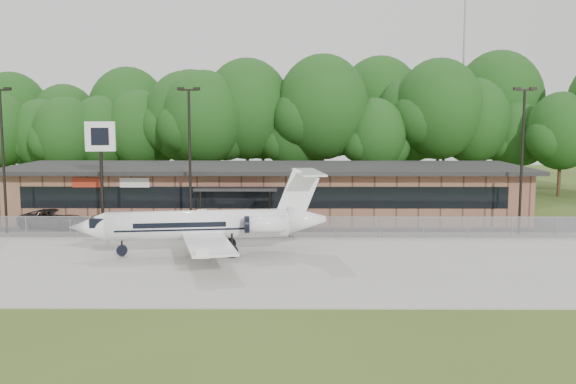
{
  "coord_description": "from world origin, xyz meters",
  "views": [
    {
      "loc": [
        2.11,
        -27.84,
        8.34
      ],
      "look_at": [
        1.84,
        12.0,
        3.55
      ],
      "focal_mm": 40.0,
      "sensor_mm": 36.0,
      "label": 1
    }
  ],
  "objects_px": {
    "business_jet": "(208,225)",
    "pole_sign": "(101,148)",
    "terminal": "(266,191)",
    "suv": "(55,219)"
  },
  "relations": [
    {
      "from": "terminal",
      "to": "business_jet",
      "type": "relative_size",
      "value": 2.7
    },
    {
      "from": "terminal",
      "to": "business_jet",
      "type": "bearing_deg",
      "value": -101.51
    },
    {
      "from": "suv",
      "to": "pole_sign",
      "type": "distance_m",
      "value": 7.03
    },
    {
      "from": "business_jet",
      "to": "pole_sign",
      "type": "bearing_deg",
      "value": 131.51
    },
    {
      "from": "pole_sign",
      "to": "business_jet",
      "type": "bearing_deg",
      "value": -46.26
    },
    {
      "from": "terminal",
      "to": "pole_sign",
      "type": "relative_size",
      "value": 5.2
    },
    {
      "from": "terminal",
      "to": "suv",
      "type": "relative_size",
      "value": 7.85
    },
    {
      "from": "business_jet",
      "to": "pole_sign",
      "type": "xyz_separation_m",
      "value": [
        -8.37,
        7.12,
        4.21
      ]
    },
    {
      "from": "terminal",
      "to": "business_jet",
      "type": "height_order",
      "value": "business_jet"
    },
    {
      "from": "terminal",
      "to": "business_jet",
      "type": "distance_m",
      "value": 14.56
    }
  ]
}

